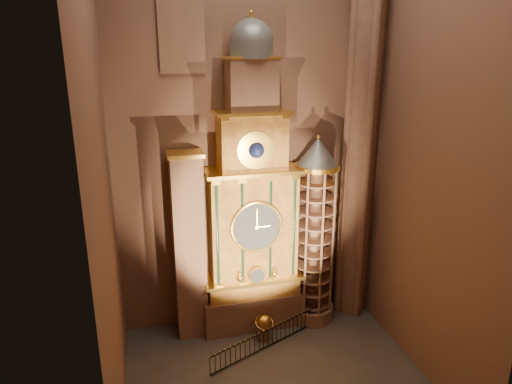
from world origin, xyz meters
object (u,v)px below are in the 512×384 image
object	(u,v)px
astronomical_clock	(252,214)
celestial_globe	(264,325)
portrait_tower	(189,246)
stair_turret	(314,234)
iron_railing	(270,337)

from	to	relation	value
astronomical_clock	celestial_globe	size ratio (longest dim) A/B	11.45
astronomical_clock	portrait_tower	bearing A→B (deg)	179.71
stair_turret	celestial_globe	xyz separation A→B (m)	(-3.27, -1.46, -4.39)
stair_turret	iron_railing	world-z (taller)	stair_turret
astronomical_clock	celestial_globe	distance (m)	6.06
iron_railing	stair_turret	bearing A→B (deg)	34.18
portrait_tower	stair_turret	distance (m)	6.91
stair_turret	iron_railing	xyz separation A→B (m)	(-3.13, -2.12, -4.70)
portrait_tower	celestial_globe	distance (m)	5.87
portrait_tower	astronomical_clock	bearing A→B (deg)	-0.29
celestial_globe	iron_railing	size ratio (longest dim) A/B	0.21
portrait_tower	celestial_globe	world-z (taller)	portrait_tower
astronomical_clock	celestial_globe	world-z (taller)	astronomical_clock
astronomical_clock	celestial_globe	xyz separation A→B (m)	(0.23, -1.72, -5.80)
astronomical_clock	portrait_tower	distance (m)	3.73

